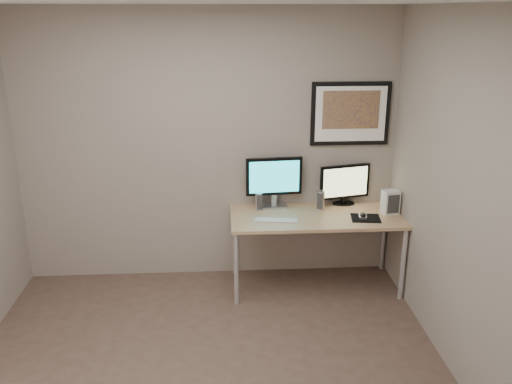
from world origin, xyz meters
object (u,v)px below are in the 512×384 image
fan_unit (390,202)px  framed_art (350,114)px  desk (316,222)px  keyboard (276,220)px  speaker_right (321,200)px  speaker_left (259,201)px  monitor_tv (345,184)px  monitor_large (274,180)px

fan_unit → framed_art: bearing=123.3°
desk → keyboard: 0.41m
speaker_right → fan_unit: size_ratio=0.82×
speaker_left → fan_unit: fan_unit is taller
desk → monitor_tv: (0.32, 0.28, 0.28)m
framed_art → monitor_large: size_ratio=1.38×
monitor_tv → speaker_left: 0.86m
speaker_left → keyboard: 0.34m
monitor_tv → fan_unit: monitor_tv is taller
desk → monitor_tv: bearing=41.2°
monitor_large → keyboard: size_ratio=1.40×
monitor_large → monitor_tv: (0.70, 0.03, -0.06)m
desk → fan_unit: size_ratio=6.99×
speaker_left → monitor_large: bearing=17.0°
framed_art → desk: bearing=-136.5°
speaker_right → keyboard: speaker_right is taller
framed_art → monitor_tv: 0.68m
speaker_left → speaker_right: bearing=-11.7°
desk → framed_art: framed_art is taller
speaker_right → monitor_tv: bearing=43.1°
desk → fan_unit: fan_unit is taller
monitor_large → keyboard: monitor_large is taller
framed_art → monitor_large: (-0.73, -0.08, -0.62)m
monitor_large → speaker_left: (-0.15, -0.07, -0.19)m
framed_art → fan_unit: bearing=-44.0°
monitor_large → monitor_tv: monitor_large is taller
monitor_large → monitor_tv: bearing=-2.7°
monitor_tv → speaker_left: monitor_tv is taller
desk → speaker_right: 0.23m
monitor_tv → framed_art: bearing=46.0°
framed_art → keyboard: (-0.74, -0.45, -0.88)m
desk → keyboard: (-0.39, -0.12, 0.07)m
monitor_large → speaker_left: size_ratio=3.18×
framed_art → speaker_right: (-0.29, -0.18, -0.80)m
desk → speaker_right: size_ratio=8.55×
desk → keyboard: size_ratio=4.13×
monitor_large → fan_unit: size_ratio=2.37×
monitor_tv → speaker_right: (-0.25, -0.13, -0.12)m
speaker_left → keyboard: (0.14, -0.30, -0.08)m
framed_art → monitor_large: 0.96m
fan_unit → desk: bearing=167.1°
desk → speaker_left: (-0.53, 0.18, 0.15)m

